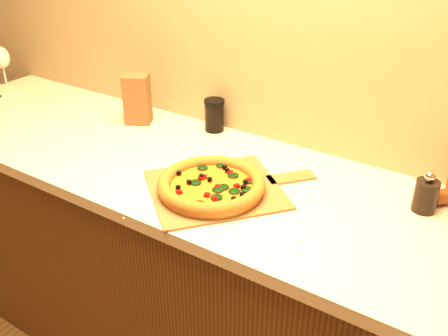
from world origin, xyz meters
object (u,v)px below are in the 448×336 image
Objects in this scene: side_plate at (6,90)px; pizza_peel at (220,188)px; pepper_grinder at (426,195)px; dark_jar at (214,115)px; wine_glass at (1,59)px; pizza at (211,185)px.

pizza_peel is at bearing -7.96° from side_plate.
pepper_grinder reaches higher than dark_jar.
dark_jar is (1.09, 0.13, -0.07)m from wine_glass.
pizza_peel is 0.59m from pepper_grinder.
dark_jar reaches higher than pizza_peel.
pepper_grinder is 0.88× the size of side_plate.
dark_jar is at bearing 170.75° from pepper_grinder.
wine_glass is (-1.34, 0.25, 0.11)m from pizza.
pepper_grinder is (0.54, 0.22, 0.05)m from pizza_peel.
pizza_peel is 3.70× the size of side_plate.
pepper_grinder is 0.82m from dark_jar.
wine_glass is (-1.35, 0.22, 0.13)m from pizza_peel.
pizza is 1.31m from side_plate.
wine_glass reaches higher than pizza_peel.
pepper_grinder is (0.55, 0.25, 0.02)m from pizza.
wine_glass is (-1.89, -0.00, 0.09)m from pepper_grinder.
dark_jar is at bearing 6.92° from wine_glass.
dark_jar reaches higher than pizza.
pizza_peel is 0.04m from pizza.
pepper_grinder is at bearing 61.98° from pizza_peel.
pizza is (-0.01, -0.03, 0.02)m from pizza_peel.
pepper_grinder is 1.02× the size of dark_jar.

